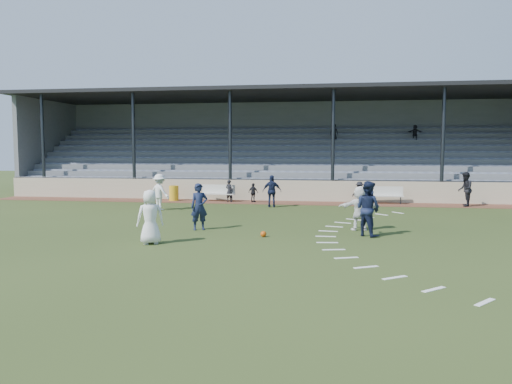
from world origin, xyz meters
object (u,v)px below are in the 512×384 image
at_px(bench_left, 218,191).
at_px(trash_bin, 174,193).
at_px(football, 263,234).
at_px(player_white_lead, 150,217).
at_px(official, 465,189).
at_px(bench_right, 385,193).
at_px(player_navy_lead, 199,207).

height_order(bench_left, trash_bin, bench_left).
bearing_deg(bench_left, football, -62.77).
relative_size(player_white_lead, official, 0.97).
relative_size(trash_bin, player_white_lead, 0.50).
bearing_deg(football, player_white_lead, -151.90).
xyz_separation_m(trash_bin, official, (16.01, -0.38, 0.46)).
height_order(bench_right, official, official).
distance_m(trash_bin, football, 12.90).
xyz_separation_m(trash_bin, player_navy_lead, (4.25, -9.82, 0.42)).
xyz_separation_m(trash_bin, player_white_lead, (3.45, -12.75, 0.42)).
height_order(bench_right, player_navy_lead, player_navy_lead).
bearing_deg(player_white_lead, player_navy_lead, -132.38).
distance_m(player_white_lead, official, 17.63).
bearing_deg(player_navy_lead, trash_bin, 88.56).
distance_m(trash_bin, official, 16.02).
height_order(player_white_lead, official, official).
xyz_separation_m(bench_right, trash_bin, (-11.97, -0.27, -0.13)).
bearing_deg(football, bench_left, 110.89).
bearing_deg(official, football, -27.84).
bearing_deg(player_white_lead, official, -162.52).
height_order(bench_right, football, bench_right).
xyz_separation_m(bench_right, football, (-5.13, -11.21, -0.48)).
distance_m(trash_bin, player_white_lead, 13.21).
distance_m(bench_left, official, 13.40).
relative_size(bench_right, player_navy_lead, 1.15).
bearing_deg(player_white_lead, bench_right, -150.27).
bearing_deg(bench_left, official, 4.19).
xyz_separation_m(bench_left, player_white_lead, (0.83, -12.87, 0.29)).
bearing_deg(bench_left, player_white_lead, -79.98).
xyz_separation_m(bench_right, player_navy_lead, (-7.72, -10.09, 0.29)).
bearing_deg(player_navy_lead, bench_right, 27.72).
height_order(football, player_white_lead, player_white_lead).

